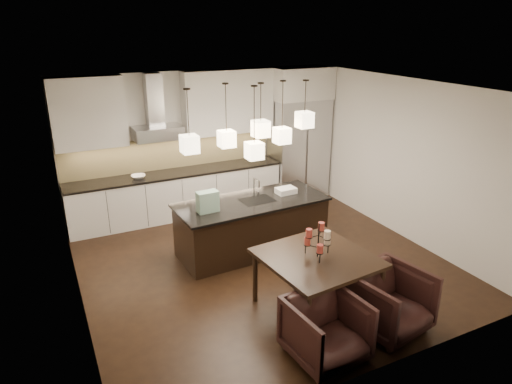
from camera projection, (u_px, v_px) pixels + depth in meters
name	position (u px, v px, depth m)	size (l,w,h in m)	color
floor	(261.00, 262.00, 7.43)	(5.50, 5.50, 0.02)	black
ceiling	(262.00, 87.00, 6.44)	(5.50, 5.50, 0.02)	white
wall_back	(200.00, 141.00, 9.25)	(5.50, 0.02, 2.80)	silver
wall_front	(385.00, 261.00, 4.61)	(5.50, 0.02, 2.80)	silver
wall_left	(68.00, 212.00, 5.79)	(0.02, 5.50, 2.80)	silver
wall_right	(401.00, 158.00, 8.07)	(0.02, 5.50, 2.80)	silver
refrigerator	(298.00, 149.00, 9.91)	(1.20, 0.72, 2.15)	#B7B7BA
fridge_panel	(301.00, 83.00, 9.42)	(1.26, 0.72, 0.65)	silver
lower_cabinets	(178.00, 195.00, 9.05)	(4.21, 0.62, 0.88)	silver
countertop	(177.00, 173.00, 8.89)	(4.21, 0.66, 0.04)	black
backsplash	(171.00, 153.00, 9.02)	(4.21, 0.02, 0.63)	tan
upper_cab_left	(88.00, 113.00, 7.95)	(1.25, 0.35, 1.25)	silver
upper_cab_right	(228.00, 102.00, 9.05)	(1.86, 0.35, 1.25)	silver
hood_canopy	(158.00, 133.00, 8.52)	(0.90, 0.52, 0.24)	#B7B7BA
hood_chimney	(154.00, 100.00, 8.40)	(0.30, 0.28, 0.96)	#B7B7BA
fruit_bowl	(138.00, 177.00, 8.52)	(0.26, 0.26, 0.06)	silver
island_body	(252.00, 227.00, 7.68)	(2.44, 0.97, 0.86)	black
island_top	(252.00, 202.00, 7.53)	(2.51, 1.05, 0.04)	black
faucet	(254.00, 188.00, 7.58)	(0.10, 0.23, 0.37)	silver
tote_bag	(208.00, 202.00, 7.04)	(0.33, 0.18, 0.33)	#226C4D
food_container	(286.00, 191.00, 7.83)	(0.33, 0.23, 0.10)	silver
dining_table	(316.00, 283.00, 6.07)	(1.34, 1.34, 0.81)	black
candelabra	(318.00, 240.00, 5.85)	(0.39, 0.39, 0.47)	black
candle_a	(327.00, 240.00, 5.94)	(0.08, 0.08, 0.11)	beige
candle_b	(307.00, 241.00, 5.93)	(0.08, 0.08, 0.11)	#C14437
candle_c	(320.00, 249.00, 5.72)	(0.08, 0.08, 0.11)	#AF372F
candle_d	(321.00, 226.00, 5.94)	(0.08, 0.08, 0.11)	#C14437
candle_e	(309.00, 233.00, 5.75)	(0.08, 0.08, 0.11)	#AF372F
candle_f	(327.00, 235.00, 5.70)	(0.08, 0.08, 0.11)	beige
armchair_left	(326.00, 330.00, 5.19)	(0.81, 0.83, 0.76)	black
armchair_right	(390.00, 301.00, 5.68)	(0.86, 0.88, 0.80)	black
pendant_a	(190.00, 144.00, 6.63)	(0.24, 0.24, 0.26)	beige
pendant_b	(227.00, 139.00, 7.21)	(0.24, 0.24, 0.26)	beige
pendant_c	(261.00, 129.00, 7.20)	(0.24, 0.24, 0.26)	beige
pendant_d	(282.00, 135.00, 7.53)	(0.24, 0.24, 0.26)	beige
pendant_e	(304.00, 120.00, 7.51)	(0.24, 0.24, 0.26)	beige
pendant_f	(254.00, 151.00, 6.99)	(0.24, 0.24, 0.26)	beige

